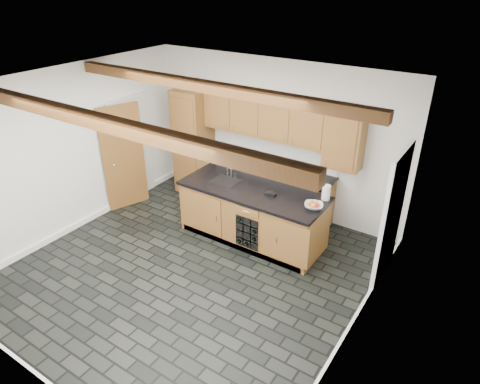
% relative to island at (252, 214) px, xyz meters
% --- Properties ---
extents(ground, '(5.00, 5.00, 0.00)m').
position_rel_island_xyz_m(ground, '(-0.31, -1.28, -0.46)').
color(ground, black).
rests_on(ground, ground).
extents(room_shell, '(5.01, 5.00, 5.00)m').
position_rel_island_xyz_m(room_shell, '(-0.39, -0.75, 1.06)').
color(room_shell, white).
rests_on(room_shell, ground).
extents(back_cabinetry, '(3.65, 0.62, 2.20)m').
position_rel_island_xyz_m(back_cabinetry, '(-0.68, 0.95, 0.51)').
color(back_cabinetry, '#955E30').
rests_on(back_cabinetry, ground).
extents(island, '(2.48, 0.96, 0.93)m').
position_rel_island_xyz_m(island, '(0.00, 0.00, 0.00)').
color(island, '#955E30').
rests_on(island, ground).
extents(faucet, '(0.45, 0.40, 0.34)m').
position_rel_island_xyz_m(faucet, '(-0.56, 0.05, 0.50)').
color(faucet, black).
rests_on(faucet, island).
extents(kitchen_scale, '(0.19, 0.12, 0.05)m').
position_rel_island_xyz_m(kitchen_scale, '(0.33, -0.00, 0.49)').
color(kitchen_scale, black).
rests_on(kitchen_scale, island).
extents(fruit_bowl, '(0.36, 0.36, 0.07)m').
position_rel_island_xyz_m(fruit_bowl, '(1.07, 0.00, 0.50)').
color(fruit_bowl, beige).
rests_on(fruit_bowl, island).
extents(fruit_cluster, '(0.16, 0.17, 0.07)m').
position_rel_island_xyz_m(fruit_cluster, '(1.07, 0.00, 0.54)').
color(fruit_cluster, red).
rests_on(fruit_cluster, fruit_bowl).
extents(paper_towel, '(0.13, 0.13, 0.24)m').
position_rel_island_xyz_m(paper_towel, '(1.11, 0.35, 0.58)').
color(paper_towel, white).
rests_on(paper_towel, island).
extents(mug, '(0.13, 0.13, 0.09)m').
position_rel_island_xyz_m(mug, '(-1.58, 0.96, 0.51)').
color(mug, white).
rests_on(mug, back_cabinetry).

